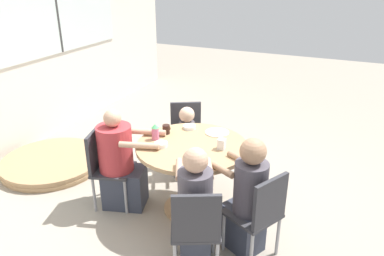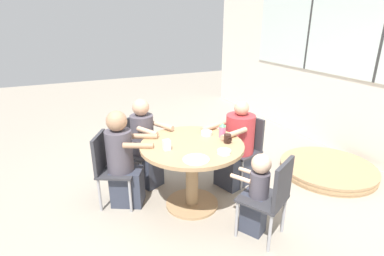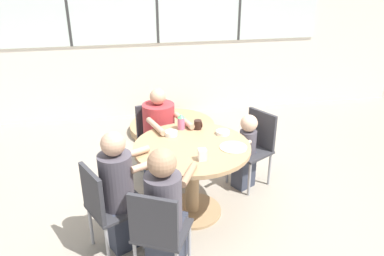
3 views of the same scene
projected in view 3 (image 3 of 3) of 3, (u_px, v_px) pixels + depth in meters
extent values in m
plane|color=gray|center=(192.00, 211.00, 3.86)|extent=(16.00, 16.00, 0.00)
cube|color=silver|center=(157.00, 29.00, 5.79)|extent=(8.40, 0.06, 2.80)
cube|color=silver|center=(157.00, 3.00, 5.59)|extent=(5.20, 0.02, 1.20)
cube|color=#333333|center=(66.00, 4.00, 5.36)|extent=(0.04, 0.01, 1.20)
cube|color=#333333|center=(157.00, 3.00, 5.58)|extent=(0.04, 0.01, 1.20)
cube|color=#333333|center=(240.00, 1.00, 5.81)|extent=(0.04, 0.01, 1.20)
cylinder|color=tan|center=(192.00, 147.00, 3.56)|extent=(1.12, 1.12, 0.04)
cylinder|color=tan|center=(192.00, 181.00, 3.71)|extent=(0.14, 0.14, 0.73)
cylinder|color=tan|center=(192.00, 210.00, 3.86)|extent=(0.60, 0.60, 0.03)
cube|color=#333338|center=(163.00, 231.00, 2.96)|extent=(0.54, 0.54, 0.03)
cube|color=#333338|center=(153.00, 222.00, 2.71)|extent=(0.35, 0.21, 0.42)
cylinder|color=#99999E|center=(152.00, 234.00, 3.24)|extent=(0.03, 0.03, 0.41)
cylinder|color=#99999E|center=(189.00, 242.00, 3.15)|extent=(0.03, 0.03, 0.41)
cube|color=#333338|center=(115.00, 208.00, 3.23)|extent=(0.54, 0.54, 0.03)
cube|color=#333338|center=(92.00, 193.00, 3.04)|extent=(0.20, 0.36, 0.42)
cylinder|color=#99999E|center=(125.00, 211.00, 3.53)|extent=(0.03, 0.03, 0.41)
cylinder|color=#99999E|center=(143.00, 230.00, 3.29)|extent=(0.03, 0.03, 0.41)
cylinder|color=#99999E|center=(91.00, 225.00, 3.35)|extent=(0.03, 0.03, 0.41)
cylinder|color=#99999E|center=(108.00, 247.00, 3.10)|extent=(0.03, 0.03, 0.41)
cube|color=#333338|center=(158.00, 143.00, 4.37)|extent=(0.50, 0.50, 0.03)
cube|color=#333338|center=(152.00, 121.00, 4.42)|extent=(0.37, 0.14, 0.42)
cylinder|color=#99999E|center=(178.00, 162.00, 4.39)|extent=(0.03, 0.03, 0.41)
cylinder|color=#99999E|center=(151.00, 169.00, 4.25)|extent=(0.03, 0.03, 0.41)
cylinder|color=#99999E|center=(166.00, 151.00, 4.67)|extent=(0.03, 0.03, 0.41)
cylinder|color=#99999E|center=(141.00, 157.00, 4.52)|extent=(0.03, 0.03, 0.41)
cube|color=#333338|center=(249.00, 151.00, 4.18)|extent=(0.54, 0.54, 0.03)
cube|color=#333338|center=(262.00, 129.00, 4.20)|extent=(0.21, 0.35, 0.42)
cylinder|color=#99999E|center=(249.00, 179.00, 4.05)|extent=(0.03, 0.03, 0.41)
cylinder|color=#99999E|center=(227.00, 167.00, 4.29)|extent=(0.03, 0.03, 0.41)
cylinder|color=#99999E|center=(270.00, 169.00, 4.25)|extent=(0.03, 0.03, 0.41)
cylinder|color=#99999E|center=(247.00, 158.00, 4.49)|extent=(0.03, 0.03, 0.41)
cube|color=#333847|center=(167.00, 243.00, 3.13)|extent=(0.39, 0.43, 0.43)
cylinder|color=#4C4751|center=(163.00, 202.00, 2.89)|extent=(0.29, 0.29, 0.47)
sphere|color=#A37A5B|center=(162.00, 163.00, 2.75)|extent=(0.22, 0.22, 0.22)
cylinder|color=#A37A5B|center=(158.00, 170.00, 3.09)|extent=(0.20, 0.31, 0.06)
cylinder|color=#A37A5B|center=(189.00, 174.00, 3.02)|extent=(0.20, 0.31, 0.06)
cube|color=#333847|center=(126.00, 222.00, 3.36)|extent=(0.42, 0.38, 0.43)
cylinder|color=#4C4751|center=(116.00, 181.00, 3.14)|extent=(0.28, 0.28, 0.49)
sphere|color=tan|center=(113.00, 144.00, 3.00)|extent=(0.20, 0.20, 0.20)
cylinder|color=tan|center=(133.00, 153.00, 3.32)|extent=(0.31, 0.19, 0.06)
cylinder|color=tan|center=(148.00, 165.00, 3.13)|extent=(0.31, 0.19, 0.06)
cube|color=#333847|center=(163.00, 163.00, 4.36)|extent=(0.43, 0.51, 0.43)
cylinder|color=#B23338|center=(159.00, 124.00, 4.23)|extent=(0.36, 0.36, 0.49)
sphere|color=tan|center=(158.00, 97.00, 4.10)|extent=(0.18, 0.18, 0.18)
cylinder|color=tan|center=(184.00, 120.00, 4.00)|extent=(0.17, 0.40, 0.06)
cylinder|color=tan|center=(156.00, 126.00, 3.86)|extent=(0.17, 0.40, 0.06)
cube|color=#333847|center=(244.00, 169.00, 4.22)|extent=(0.28, 0.26, 0.43)
cylinder|color=#4C4751|center=(248.00, 141.00, 4.10)|extent=(0.19, 0.19, 0.25)
sphere|color=#DBB293|center=(249.00, 123.00, 4.02)|extent=(0.19, 0.19, 0.19)
cylinder|color=#DBB293|center=(244.00, 144.00, 3.93)|extent=(0.20, 0.13, 0.04)
cylinder|color=#DBB293|center=(232.00, 139.00, 4.05)|extent=(0.20, 0.13, 0.04)
cylinder|color=black|center=(198.00, 125.00, 3.87)|extent=(0.08, 0.08, 0.10)
torus|color=black|center=(201.00, 124.00, 3.88)|extent=(0.01, 0.07, 0.07)
cylinder|color=#CC668C|center=(181.00, 123.00, 3.87)|extent=(0.07, 0.07, 0.13)
cone|color=#4CB266|center=(181.00, 116.00, 3.83)|extent=(0.08, 0.08, 0.04)
cube|color=silver|center=(202.00, 155.00, 3.27)|extent=(0.07, 0.07, 0.10)
cylinder|color=white|center=(171.00, 133.00, 3.74)|extent=(0.13, 0.13, 0.04)
cylinder|color=white|center=(223.00, 132.00, 3.78)|extent=(0.14, 0.14, 0.03)
cylinder|color=beige|center=(233.00, 147.00, 3.50)|extent=(0.26, 0.26, 0.01)
cylinder|color=tan|center=(172.00, 130.00, 5.69)|extent=(1.26, 1.26, 0.03)
cylinder|color=tan|center=(172.00, 128.00, 5.68)|extent=(1.27, 1.27, 0.03)
cylinder|color=tan|center=(172.00, 126.00, 5.66)|extent=(1.26, 1.26, 0.03)
cylinder|color=tan|center=(172.00, 125.00, 5.65)|extent=(1.27, 1.27, 0.03)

